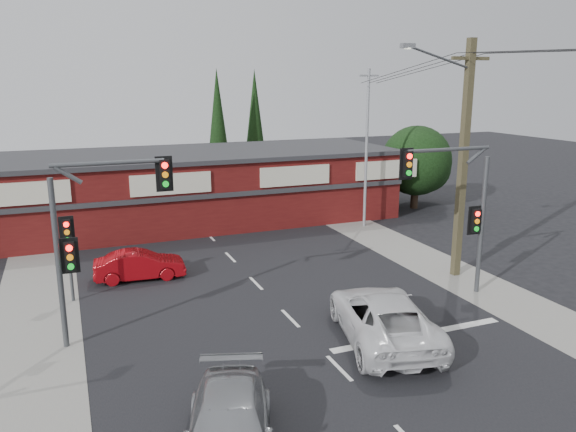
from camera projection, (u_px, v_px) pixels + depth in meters
name	position (u px, v px, depth m)	size (l,w,h in m)	color
ground	(305.00, 334.00, 18.94)	(120.00, 120.00, 0.00)	black
road_strip	(258.00, 285.00, 23.45)	(14.00, 70.00, 0.01)	black
verge_left	(36.00, 316.00, 20.38)	(3.00, 70.00, 0.02)	gray
verge_right	(428.00, 261.00, 26.52)	(3.00, 70.00, 0.02)	gray
stop_line	(418.00, 335.00, 18.85)	(6.50, 0.35, 0.01)	silver
white_suv	(383.00, 317.00, 18.33)	(2.68, 5.80, 1.61)	silver
silver_suv	(229.00, 429.00, 12.61)	(1.95, 4.80, 1.39)	#9C9FA1
red_sedan	(140.00, 265.00, 24.05)	(1.32, 3.80, 1.25)	maroon
lane_dashes	(339.00, 368.00, 16.65)	(0.12, 32.53, 0.01)	silver
shop_building	(177.00, 188.00, 33.41)	(27.30, 8.40, 4.22)	#4A0F0E
tree_cluster	(415.00, 164.00, 37.51)	(5.90, 5.10, 5.50)	#2D2116
conifer_near	(218.00, 121.00, 40.58)	(1.80, 1.80, 9.25)	#2D2116
conifer_far	(255.00, 118.00, 43.65)	(1.80, 1.80, 9.25)	#2D2116
traffic_mast_left	(92.00, 225.00, 17.51)	(3.77, 0.27, 5.97)	#47494C
traffic_mast_right	(460.00, 198.00, 21.40)	(3.96, 0.27, 5.97)	#47494C
pedestal_signal	(68.00, 241.00, 21.20)	(0.55, 0.27, 3.38)	#47494C
utility_pole	(461.00, 153.00, 23.39)	(4.38, 0.59, 10.00)	#4B442A
steel_pole	(367.00, 146.00, 31.92)	(1.20, 0.16, 9.00)	gray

